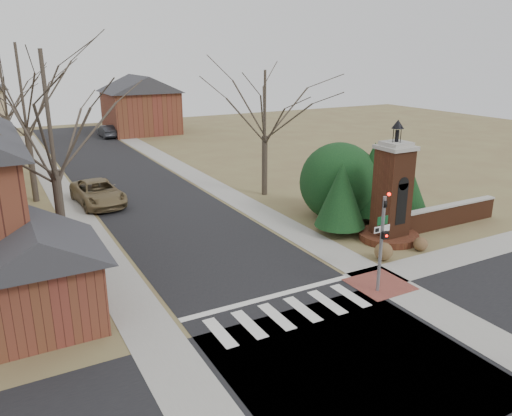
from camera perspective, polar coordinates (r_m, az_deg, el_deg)
ground at (r=19.38m, az=5.17°, el=-12.88°), size 120.00×120.00×0.00m
main_street at (r=38.29m, az=-13.38°, el=2.22°), size 8.00×70.00×0.01m
cross_street at (r=17.37m, az=10.91°, el=-17.10°), size 120.00×8.00×0.01m
crosswalk_zone at (r=19.95m, az=3.87°, el=-11.86°), size 8.00×2.20×0.02m
stop_bar at (r=21.07m, az=1.65°, el=-10.13°), size 8.00×0.35×0.02m
sidewalk_right_main at (r=39.90m, az=-6.18°, el=3.22°), size 2.00×60.00×0.02m
sidewalk_left at (r=37.34m, az=-21.06°, el=1.14°), size 2.00×60.00×0.02m
curb_apron at (r=22.76m, az=13.97°, el=-8.47°), size 2.40×2.40×0.02m
traffic_signal_pole at (r=21.16m, az=14.24°, el=-2.93°), size 0.28×0.41×4.50m
sign_post at (r=23.18m, az=14.14°, el=-2.80°), size 0.90×0.07×2.75m
brick_gate_monument at (r=27.43m, az=15.23°, el=0.75°), size 3.20×3.20×6.47m
brick_garden_wall at (r=31.05m, az=21.04°, el=-0.78°), size 7.50×0.50×1.30m
garage_left at (r=19.80m, az=-23.75°, el=-6.47°), size 4.80×4.80×4.29m
house_distant_right at (r=64.50m, az=-13.09°, el=11.60°), size 8.80×8.80×7.30m
evergreen_near at (r=27.68m, az=9.70°, el=1.56°), size 2.80×2.80×4.10m
evergreen_mid at (r=30.57m, az=13.23°, el=3.44°), size 3.40×3.40×4.70m
evergreen_far at (r=31.40m, az=17.08°, el=2.17°), size 2.40×2.40×3.30m
evergreen_mass at (r=30.63m, az=9.49°, el=3.31°), size 4.80×4.80×4.80m
bare_tree_0 at (r=23.02m, az=-22.80°, el=10.98°), size 8.05×8.05×11.15m
bare_tree_1 at (r=35.92m, az=-25.38°, el=13.08°), size 8.40×8.40×11.64m
bare_tree_2 at (r=48.91m, az=-26.98°, el=12.43°), size 7.35×7.35×10.19m
bare_tree_3 at (r=34.43m, az=1.03°, el=12.34°), size 7.00×7.00×9.70m
pickup_truck at (r=34.76m, az=-17.61°, el=1.68°), size 2.98×5.87×1.59m
distant_car at (r=62.33m, az=-16.62°, el=8.43°), size 1.57×4.44×1.46m
dry_shrub_left at (r=25.18m, az=14.38°, el=-4.84°), size 0.89×0.89×0.89m
dry_shrub_right at (r=26.89m, az=18.30°, el=-3.94°), size 0.72×0.72×0.72m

